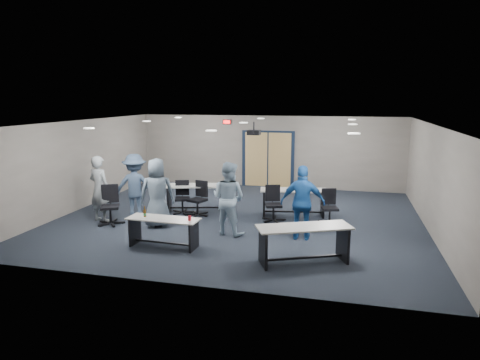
% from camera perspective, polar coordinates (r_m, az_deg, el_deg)
% --- Properties ---
extents(floor, '(10.00, 10.00, 0.00)m').
position_cam_1_polar(floor, '(12.20, -0.09, -5.10)').
color(floor, black).
rests_on(floor, ground).
extents(back_wall, '(10.00, 0.04, 2.70)m').
position_cam_1_polar(back_wall, '(16.25, 3.78, 3.79)').
color(back_wall, slate).
rests_on(back_wall, floor).
extents(front_wall, '(10.00, 0.04, 2.70)m').
position_cam_1_polar(front_wall, '(7.71, -8.28, -4.42)').
color(front_wall, slate).
rests_on(front_wall, floor).
extents(left_wall, '(0.04, 9.00, 2.70)m').
position_cam_1_polar(left_wall, '(13.97, -20.42, 1.93)').
color(left_wall, slate).
rests_on(left_wall, floor).
extents(right_wall, '(0.04, 9.00, 2.70)m').
position_cam_1_polar(right_wall, '(11.75, 24.28, 0.04)').
color(right_wall, slate).
rests_on(right_wall, floor).
extents(ceiling, '(10.00, 9.00, 0.04)m').
position_cam_1_polar(ceiling, '(11.74, -0.10, 7.66)').
color(ceiling, white).
rests_on(ceiling, back_wall).
extents(double_door, '(2.00, 0.07, 2.20)m').
position_cam_1_polar(double_door, '(16.26, 3.74, 2.73)').
color(double_door, '#111D33').
rests_on(double_door, back_wall).
extents(exit_sign, '(0.32, 0.07, 0.18)m').
position_cam_1_polar(exit_sign, '(16.46, -1.75, 7.75)').
color(exit_sign, black).
rests_on(exit_sign, back_wall).
extents(ceiling_projector, '(0.35, 0.32, 0.37)m').
position_cam_1_polar(ceiling_projector, '(12.18, 1.85, 6.38)').
color(ceiling_projector, black).
rests_on(ceiling_projector, ceiling).
extents(ceiling_can_lights, '(6.24, 5.74, 0.02)m').
position_cam_1_polar(ceiling_can_lights, '(11.99, 0.20, 7.58)').
color(ceiling_can_lights, white).
rests_on(ceiling_can_lights, ceiling).
extents(table_front_left, '(1.69, 0.62, 0.93)m').
position_cam_1_polar(table_front_left, '(9.97, -10.17, -6.17)').
color(table_front_left, '#A8A69F').
rests_on(table_front_left, floor).
extents(table_front_right, '(2.03, 1.39, 0.79)m').
position_cam_1_polar(table_front_right, '(8.97, 8.50, -7.64)').
color(table_front_right, '#A8A69F').
rests_on(table_front_right, floor).
extents(table_back_left, '(2.08, 1.15, 0.80)m').
position_cam_1_polar(table_back_left, '(12.87, -5.57, -1.78)').
color(table_back_left, '#A8A69F').
rests_on(table_back_left, floor).
extents(table_back_right, '(1.97, 0.94, 0.77)m').
position_cam_1_polar(table_back_right, '(12.46, 7.12, -2.36)').
color(table_back_right, '#A8A69F').
rests_on(table_back_right, floor).
extents(chair_back_a, '(0.77, 0.77, 0.96)m').
position_cam_1_polar(chair_back_a, '(12.70, -7.70, -2.31)').
color(chair_back_a, black).
rests_on(chair_back_a, floor).
extents(chair_back_b, '(0.80, 0.80, 1.00)m').
position_cam_1_polar(chair_back_b, '(12.40, -5.71, -2.50)').
color(chair_back_b, black).
rests_on(chair_back_b, floor).
extents(chair_back_c, '(0.78, 0.78, 0.99)m').
position_cam_1_polar(chair_back_c, '(11.83, 4.49, -3.18)').
color(chair_back_c, black).
rests_on(chair_back_c, floor).
extents(chair_back_d, '(0.73, 0.73, 0.95)m').
position_cam_1_polar(chair_back_d, '(11.79, 11.90, -3.54)').
color(chair_back_d, black).
rests_on(chair_back_d, floor).
extents(chair_loose_left, '(0.89, 0.89, 1.06)m').
position_cam_1_polar(chair_loose_left, '(11.99, -16.96, -3.25)').
color(chair_loose_left, black).
rests_on(chair_loose_left, floor).
extents(person_gray, '(0.75, 0.58, 1.83)m').
position_cam_1_polar(person_gray, '(12.33, -18.22, -1.11)').
color(person_gray, '#969EA3').
rests_on(person_gray, floor).
extents(person_plaid, '(1.05, 0.87, 1.83)m').
position_cam_1_polar(person_plaid, '(11.42, -10.99, -1.69)').
color(person_plaid, slate).
rests_on(person_plaid, floor).
extents(person_lightblue, '(1.05, 0.92, 1.83)m').
position_cam_1_polar(person_lightblue, '(10.63, -1.55, -2.44)').
color(person_lightblue, '#98B4CA').
rests_on(person_lightblue, floor).
extents(person_navy, '(1.07, 0.48, 1.80)m').
position_cam_1_polar(person_navy, '(10.34, 8.37, -3.02)').
color(person_navy, '#1C529B').
rests_on(person_navy, floor).
extents(person_back, '(1.34, 1.02, 1.83)m').
position_cam_1_polar(person_back, '(12.42, -13.81, -0.80)').
color(person_back, '#3B4F6A').
rests_on(person_back, floor).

